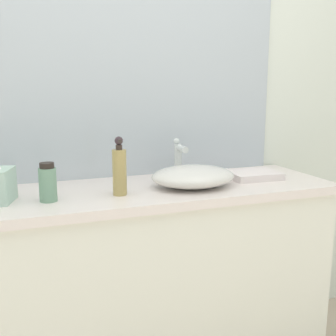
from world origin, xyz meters
name	(u,v)px	position (x,y,z in m)	size (l,w,h in m)	color
bathroom_wall_rear	(106,85)	(0.00, 0.73, 1.30)	(6.00, 0.06, 2.60)	silver
vanity_counter	(145,286)	(0.09, 0.43, 0.44)	(1.63, 0.51, 0.88)	white
wall_mirror_panel	(126,76)	(0.09, 0.69, 1.34)	(1.48, 0.01, 0.91)	#B2BCC6
sink_basin	(193,176)	(0.29, 0.38, 0.93)	(0.35, 0.28, 0.09)	silver
faucet	(179,156)	(0.29, 0.55, 0.98)	(0.03, 0.12, 0.18)	silver
soap_dispenser	(119,170)	(-0.03, 0.36, 0.98)	(0.05, 0.05, 0.23)	tan
lotion_bottle	(48,183)	(-0.30, 0.36, 0.95)	(0.06, 0.06, 0.14)	gray
folded_hand_towel	(253,175)	(0.61, 0.44, 0.90)	(0.22, 0.17, 0.03)	white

